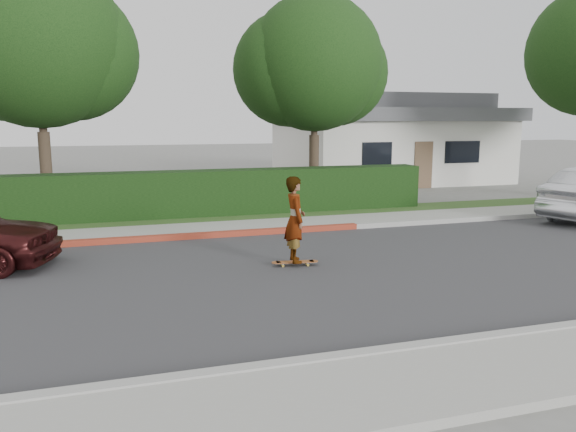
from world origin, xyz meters
name	(u,v)px	position (x,y,z in m)	size (l,w,h in m)	color
ground	(391,267)	(0.00, 0.00, 0.00)	(120.00, 120.00, 0.00)	slate
road	(391,267)	(0.00, 0.00, 0.01)	(60.00, 8.00, 0.01)	#2D2D30
curb_near	(527,334)	(0.00, -4.10, 0.07)	(60.00, 0.20, 0.15)	#9E9E99
sidewalk_near	(576,361)	(0.00, -5.00, 0.06)	(60.00, 1.60, 0.12)	gray
curb_far	(322,228)	(0.00, 4.10, 0.07)	(60.00, 0.20, 0.15)	#9E9E99
curb_red_section	(138,239)	(-5.00, 4.10, 0.08)	(12.00, 0.21, 0.15)	maroon
sidewalk_far	(312,223)	(0.00, 5.00, 0.06)	(60.00, 1.60, 0.12)	gray
planting_strip	(295,215)	(0.00, 6.60, 0.05)	(60.00, 1.60, 0.10)	#2D4C1E
hedge	(198,195)	(-3.00, 7.20, 0.75)	(15.00, 1.00, 1.50)	black
tree_left	(37,46)	(-7.51, 8.69, 5.26)	(5.99, 5.21, 8.00)	#33261C
tree_center	(313,68)	(1.49, 9.19, 4.90)	(5.66, 4.84, 7.44)	#33261C
house	(387,139)	(8.00, 16.00, 2.10)	(10.60, 8.60, 4.30)	beige
skateboard	(295,262)	(-1.91, 0.70, 0.09)	(1.01, 0.35, 0.09)	#AF8E30
skateboarder	(295,219)	(-1.91, 0.70, 1.01)	(0.66, 0.43, 1.82)	white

